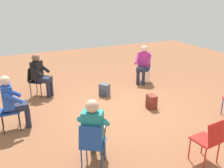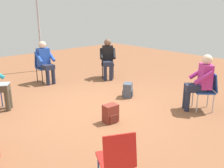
{
  "view_description": "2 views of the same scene",
  "coord_description": "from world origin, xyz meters",
  "px_view_note": "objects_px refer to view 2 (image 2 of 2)",
  "views": [
    {
      "loc": [
        5.23,
        -2.75,
        2.83
      ],
      "look_at": [
        -0.38,
        -0.12,
        0.58
      ],
      "focal_mm": 40.0,
      "sensor_mm": 36.0,
      "label": 1
    },
    {
      "loc": [
        3.31,
        4.06,
        2.17
      ],
      "look_at": [
        -0.27,
        0.16,
        0.55
      ],
      "focal_mm": 40.0,
      "sensor_mm": 36.0,
      "label": 2
    }
  ],
  "objects_px": {
    "chair_south": "(43,66)",
    "backpack_near_laptop_user": "(111,114)",
    "chair_northeast": "(117,158)",
    "backpack_by_empty_chair": "(128,91)",
    "chair_northwest": "(207,88)",
    "person_in_blue": "(45,60)",
    "person_in_magenta": "(201,80)",
    "chair_southwest": "(108,62)",
    "person_in_black": "(108,57)"
  },
  "relations": [
    {
      "from": "chair_southwest",
      "to": "person_in_magenta",
      "type": "bearing_deg",
      "value": 123.59
    },
    {
      "from": "chair_northwest",
      "to": "person_in_blue",
      "type": "relative_size",
      "value": 0.69
    },
    {
      "from": "backpack_near_laptop_user",
      "to": "chair_northeast",
      "type": "bearing_deg",
      "value": 49.84
    },
    {
      "from": "chair_northwest",
      "to": "backpack_near_laptop_user",
      "type": "distance_m",
      "value": 2.21
    },
    {
      "from": "chair_northeast",
      "to": "person_in_magenta",
      "type": "distance_m",
      "value": 3.21
    },
    {
      "from": "person_in_magenta",
      "to": "backpack_by_empty_chair",
      "type": "distance_m",
      "value": 1.8
    },
    {
      "from": "chair_southwest",
      "to": "person_in_black",
      "type": "xyz_separation_m",
      "value": [
        0.11,
        0.13,
        0.2
      ]
    },
    {
      "from": "person_in_magenta",
      "to": "chair_northwest",
      "type": "bearing_deg",
      "value": -90.0
    },
    {
      "from": "chair_northeast",
      "to": "chair_northwest",
      "type": "xyz_separation_m",
      "value": [
        -3.25,
        -0.56,
        0.0
      ]
    },
    {
      "from": "chair_northwest",
      "to": "chair_southwest",
      "type": "distance_m",
      "value": 3.55
    },
    {
      "from": "chair_northeast",
      "to": "backpack_near_laptop_user",
      "type": "relative_size",
      "value": 2.36
    },
    {
      "from": "person_in_blue",
      "to": "backpack_near_laptop_user",
      "type": "height_order",
      "value": "person_in_blue"
    },
    {
      "from": "person_in_black",
      "to": "backpack_near_laptop_user",
      "type": "relative_size",
      "value": 3.44
    },
    {
      "from": "chair_south",
      "to": "backpack_by_empty_chair",
      "type": "bearing_deg",
      "value": 108.78
    },
    {
      "from": "chair_south",
      "to": "chair_northwest",
      "type": "height_order",
      "value": "same"
    },
    {
      "from": "chair_southwest",
      "to": "chair_south",
      "type": "bearing_deg",
      "value": 12.82
    },
    {
      "from": "chair_south",
      "to": "chair_southwest",
      "type": "relative_size",
      "value": 1.0
    },
    {
      "from": "chair_south",
      "to": "chair_northwest",
      "type": "bearing_deg",
      "value": 109.78
    },
    {
      "from": "chair_northeast",
      "to": "backpack_by_empty_chair",
      "type": "xyz_separation_m",
      "value": [
        -2.59,
        -2.31,
        -0.34
      ]
    },
    {
      "from": "person_in_blue",
      "to": "backpack_by_empty_chair",
      "type": "height_order",
      "value": "person_in_blue"
    },
    {
      "from": "chair_northwest",
      "to": "person_in_magenta",
      "type": "bearing_deg",
      "value": 90.0
    },
    {
      "from": "person_in_magenta",
      "to": "chair_northeast",
      "type": "bearing_deg",
      "value": 146.76
    },
    {
      "from": "chair_south",
      "to": "chair_northeast",
      "type": "height_order",
      "value": "same"
    },
    {
      "from": "chair_southwest",
      "to": "backpack_by_empty_chair",
      "type": "relative_size",
      "value": 2.36
    },
    {
      "from": "chair_southwest",
      "to": "backpack_by_empty_chair",
      "type": "height_order",
      "value": "chair_southwest"
    },
    {
      "from": "backpack_near_laptop_user",
      "to": "backpack_by_empty_chair",
      "type": "bearing_deg",
      "value": -149.12
    },
    {
      "from": "backpack_by_empty_chair",
      "to": "chair_south",
      "type": "bearing_deg",
      "value": -71.76
    },
    {
      "from": "chair_southwest",
      "to": "backpack_near_laptop_user",
      "type": "xyz_separation_m",
      "value": [
        2.21,
        2.56,
        -0.34
      ]
    },
    {
      "from": "chair_south",
      "to": "backpack_by_empty_chair",
      "type": "xyz_separation_m",
      "value": [
        -0.89,
        2.7,
        -0.34
      ]
    },
    {
      "from": "person_in_black",
      "to": "person_in_blue",
      "type": "relative_size",
      "value": 1.0
    },
    {
      "from": "chair_northeast",
      "to": "person_in_blue",
      "type": "bearing_deg",
      "value": 97.89
    },
    {
      "from": "backpack_near_laptop_user",
      "to": "backpack_by_empty_chair",
      "type": "xyz_separation_m",
      "value": [
        -1.3,
        -0.77,
        0.0
      ]
    },
    {
      "from": "person_in_blue",
      "to": "backpack_near_laptop_user",
      "type": "xyz_separation_m",
      "value": [
        0.4,
        3.31,
        -0.54
      ]
    },
    {
      "from": "backpack_by_empty_chair",
      "to": "chair_northwest",
      "type": "bearing_deg",
      "value": 110.76
    },
    {
      "from": "chair_south",
      "to": "person_in_magenta",
      "type": "bearing_deg",
      "value": 108.85
    },
    {
      "from": "person_in_black",
      "to": "backpack_by_empty_chair",
      "type": "height_order",
      "value": "person_in_black"
    },
    {
      "from": "chair_southwest",
      "to": "person_in_black",
      "type": "height_order",
      "value": "person_in_black"
    },
    {
      "from": "chair_southwest",
      "to": "person_in_black",
      "type": "bearing_deg",
      "value": 90.0
    },
    {
      "from": "person_in_blue",
      "to": "person_in_magenta",
      "type": "bearing_deg",
      "value": 109.55
    },
    {
      "from": "person_in_magenta",
      "to": "backpack_near_laptop_user",
      "type": "distance_m",
      "value": 2.1
    },
    {
      "from": "chair_southwest",
      "to": "backpack_near_laptop_user",
      "type": "relative_size",
      "value": 2.36
    },
    {
      "from": "chair_south",
      "to": "person_in_blue",
      "type": "xyz_separation_m",
      "value": [
        0.0,
        0.17,
        0.2
      ]
    },
    {
      "from": "chair_southwest",
      "to": "backpack_by_empty_chair",
      "type": "xyz_separation_m",
      "value": [
        0.91,
        1.79,
        -0.34
      ]
    },
    {
      "from": "chair_northwest",
      "to": "person_in_black",
      "type": "relative_size",
      "value": 0.69
    },
    {
      "from": "chair_northeast",
      "to": "chair_northwest",
      "type": "distance_m",
      "value": 3.3
    },
    {
      "from": "person_in_blue",
      "to": "chair_northeast",
      "type": "bearing_deg",
      "value": 71.25
    },
    {
      "from": "chair_northwest",
      "to": "backpack_near_laptop_user",
      "type": "xyz_separation_m",
      "value": [
        1.96,
        -0.97,
        -0.34
      ]
    },
    {
      "from": "chair_south",
      "to": "backpack_near_laptop_user",
      "type": "relative_size",
      "value": 2.36
    },
    {
      "from": "person_in_blue",
      "to": "backpack_near_laptop_user",
      "type": "bearing_deg",
      "value": 83.61
    },
    {
      "from": "chair_south",
      "to": "person_in_blue",
      "type": "bearing_deg",
      "value": 90.0
    }
  ]
}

